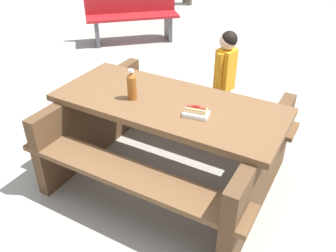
% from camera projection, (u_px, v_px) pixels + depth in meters
% --- Properties ---
extents(ground_plane, '(30.00, 30.00, 0.00)m').
position_uv_depth(ground_plane, '(168.00, 176.00, 3.16)').
color(ground_plane, gray).
rests_on(ground_plane, ground).
extents(picnic_table, '(2.11, 1.83, 0.75)m').
position_uv_depth(picnic_table, '(168.00, 134.00, 2.92)').
color(picnic_table, brown).
rests_on(picnic_table, ground).
extents(soda_bottle, '(0.07, 0.07, 0.24)m').
position_uv_depth(soda_bottle, '(132.00, 85.00, 2.74)').
color(soda_bottle, brown).
rests_on(soda_bottle, picnic_table).
extents(hotdog_tray, '(0.19, 0.13, 0.08)m').
position_uv_depth(hotdog_tray, '(196.00, 112.00, 2.56)').
color(hotdog_tray, white).
rests_on(hotdog_tray, picnic_table).
extents(child_in_coat, '(0.21, 0.24, 1.06)m').
position_uv_depth(child_in_coat, '(226.00, 70.00, 3.44)').
color(child_in_coat, '#262633').
rests_on(child_in_coat, ground).
extents(park_bench_near, '(1.52, 1.03, 0.85)m').
position_uv_depth(park_bench_near, '(132.00, 14.00, 5.92)').
color(park_bench_near, maroon).
rests_on(park_bench_near, ground).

